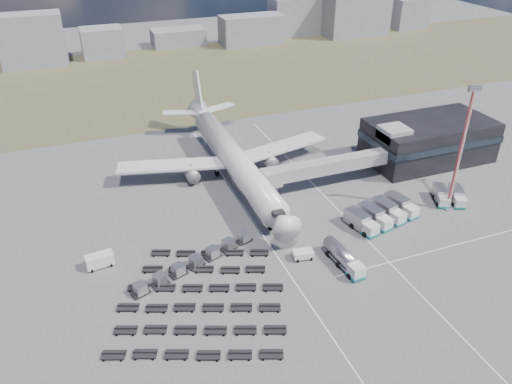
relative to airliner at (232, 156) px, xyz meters
name	(u,v)px	position (x,y,z in m)	size (l,w,h in m)	color
ground	(289,256)	(0.00, -32.38, -5.29)	(420.00, 420.00, 0.00)	#565659
grass_strip	(164,80)	(0.00, 77.62, -5.29)	(420.00, 90.00, 0.01)	#4C4D2E
lane_markings	(329,236)	(9.77, -29.38, -5.29)	(47.12, 110.00, 0.01)	silver
terminal	(428,140)	(47.77, -8.41, -0.04)	(30.40, 16.40, 11.00)	black
jet_bridge	(318,168)	(15.90, -11.95, -0.24)	(30.30, 3.80, 7.05)	#939399
airliner	(232,156)	(0.00, 0.00, 0.00)	(51.59, 64.53, 17.62)	silver
skyline	(119,33)	(-9.09, 118.02, 3.09)	(289.53, 25.49, 21.43)	gray
fuel_tanker	(344,258)	(7.92, -38.10, -3.67)	(3.30, 10.23, 3.25)	silver
pushback_tug	(303,255)	(2.10, -33.75, -4.49)	(3.64, 2.05, 1.60)	silver
utility_van	(100,261)	(-32.24, -23.13, -4.03)	(4.81, 2.18, 2.53)	silver
catering_truck	(225,156)	(0.95, 8.54, -3.98)	(3.37, 5.92, 2.56)	silver
service_trucks_near	(382,214)	(22.10, -28.29, -3.63)	(15.08, 10.37, 3.06)	silver
service_trucks_far	(449,196)	(39.58, -27.15, -3.82)	(7.92, 8.47, 2.71)	silver
uld_row	(196,261)	(-16.50, -29.15, -4.13)	(24.13, 10.44, 1.94)	black
baggage_dollies	(200,299)	(-18.18, -37.98, -4.89)	(32.00, 32.33, 0.81)	black
floodlight_mast	(461,151)	(37.79, -29.30, 8.08)	(2.55, 2.06, 26.68)	red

